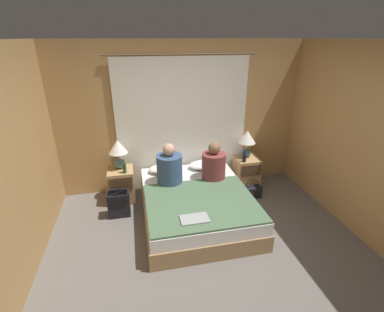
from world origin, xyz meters
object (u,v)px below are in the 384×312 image
person_right_in_bed (214,165)px  beer_bottle_on_right_stand (244,157)px  nightstand_right (246,172)px  pillow_right (206,165)px  lamp_right (247,140)px  person_left_in_bed (170,168)px  nightstand_left (122,185)px  laptop_on_bed (194,219)px  lamp_left (118,150)px  handbag_on_floor (252,191)px  beer_bottle_on_left_stand (124,168)px  bed (196,204)px  pillow_left (166,168)px  backpack_on_floor (119,203)px

person_right_in_bed → beer_bottle_on_right_stand: bearing=21.8°
nightstand_right → pillow_right: (-0.75, 0.03, 0.21)m
lamp_right → person_left_in_bed: 1.51m
nightstand_left → nightstand_right: bearing=0.0°
laptop_on_bed → person_left_in_bed: bearing=98.5°
lamp_left → person_left_in_bed: bearing=-30.8°
handbag_on_floor → pillow_right: bearing=150.4°
laptop_on_bed → person_right_in_bed: bearing=62.4°
nightstand_left → beer_bottle_on_right_stand: (2.07, -0.13, 0.36)m
person_left_in_bed → laptop_on_bed: bearing=-81.5°
person_left_in_bed → lamp_right: bearing=17.5°
lamp_right → person_right_in_bed: person_right_in_bed is taller
pillow_right → person_right_in_bed: person_right_in_bed is taller
beer_bottle_on_right_stand → handbag_on_floor: bearing=-73.1°
lamp_left → beer_bottle_on_left_stand: size_ratio=2.09×
beer_bottle_on_right_stand → bed: bearing=-148.6°
nightstand_right → beer_bottle_on_right_stand: 0.39m
bed → handbag_on_floor: bed is taller
bed → lamp_right: 1.50m
pillow_right → beer_bottle_on_left_stand: beer_bottle_on_left_stand is taller
bed → pillow_left: (-0.34, 0.75, 0.28)m
person_left_in_bed → handbag_on_floor: bearing=-0.1°
person_right_in_bed → person_left_in_bed: bearing=180.0°
bed → beer_bottle_on_right_stand: (0.98, 0.60, 0.42)m
pillow_left → beer_bottle_on_left_stand: beer_bottle_on_left_stand is taller
lamp_left → person_right_in_bed: size_ratio=0.78×
beer_bottle_on_left_stand → handbag_on_floor: beer_bottle_on_left_stand is taller
nightstand_left → handbag_on_floor: bearing=-10.0°
nightstand_left → bed: bearing=-33.6°
lamp_left → laptop_on_bed: 1.79m
beer_bottle_on_right_stand → person_left_in_bed: bearing=-169.4°
person_left_in_bed → nightstand_left: bearing=153.6°
pillow_right → handbag_on_floor: (0.71, -0.40, -0.38)m
nightstand_right → person_right_in_bed: 0.91m
bed → backpack_on_floor: bed is taller
pillow_right → handbag_on_floor: bearing=-29.6°
beer_bottle_on_right_stand → backpack_on_floor: 2.18m
pillow_left → beer_bottle_on_left_stand: 0.71m
bed → pillow_left: pillow_left is taller
bed → laptop_on_bed: 0.76m
pillow_right → nightstand_left: bearing=-178.9°
lamp_right → beer_bottle_on_left_stand: size_ratio=2.09×
beer_bottle_on_right_stand → beer_bottle_on_left_stand: bearing=180.0°
lamp_left → beer_bottle_on_right_stand: lamp_left is taller
beer_bottle_on_left_stand → laptop_on_bed: 1.54m
bed → nightstand_right: size_ratio=3.48×
nightstand_left → laptop_on_bed: (0.91, -1.41, 0.19)m
pillow_left → bed: bearing=-65.6°
nightstand_left → lamp_left: 0.59m
nightstand_left → laptop_on_bed: size_ratio=1.58×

